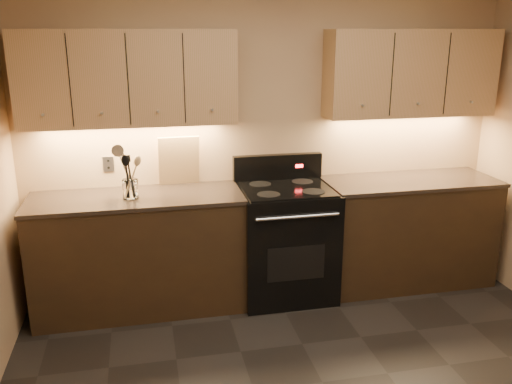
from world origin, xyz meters
TOP-DOWN VIEW (x-y plane):
  - wall_back at (0.00, 2.00)m, footprint 4.00×0.04m
  - counter_left at (-1.10, 1.70)m, footprint 1.62×0.62m
  - counter_right at (1.18, 1.70)m, footprint 1.46×0.62m
  - stove at (0.08, 1.68)m, footprint 0.76×0.68m
  - upper_cab_left at (-1.10, 1.85)m, footprint 1.60×0.30m
  - upper_cab_right at (1.18, 1.85)m, footprint 1.44×0.30m
  - outlet_plate at (-1.30, 1.99)m, footprint 0.08×0.01m
  - utensil_crock at (-1.13, 1.66)m, footprint 0.14×0.14m
  - cutting_board at (-0.75, 1.95)m, footprint 0.33×0.12m
  - wooden_spoon at (-1.17, 1.64)m, footprint 0.17×0.13m
  - black_spoon at (-1.15, 1.69)m, footprint 0.08×0.13m
  - black_turner at (-1.11, 1.65)m, footprint 0.13×0.13m
  - steel_spatula at (-1.10, 1.68)m, footprint 0.19×0.11m
  - steel_skimmer at (-1.10, 1.65)m, footprint 0.21×0.12m

SIDE VIEW (x-z plane):
  - counter_left at x=-1.10m, z-range 0.00..0.93m
  - counter_right at x=1.18m, z-range 0.00..0.93m
  - stove at x=0.08m, z-range -0.09..1.05m
  - utensil_crock at x=-1.13m, z-range 0.92..1.07m
  - wooden_spoon at x=-1.17m, z-range 0.94..1.26m
  - black_spoon at x=-1.15m, z-range 0.94..1.27m
  - black_turner at x=-1.11m, z-range 0.94..1.27m
  - outlet_plate at x=-1.30m, z-range 1.06..1.18m
  - cutting_board at x=-0.75m, z-range 0.93..1.34m
  - steel_spatula at x=-1.10m, z-range 0.94..1.33m
  - steel_skimmer at x=-1.10m, z-range 0.94..1.34m
  - wall_back at x=0.00m, z-range 0.00..2.60m
  - upper_cab_left at x=-1.10m, z-range 1.45..2.15m
  - upper_cab_right at x=1.18m, z-range 1.45..2.15m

